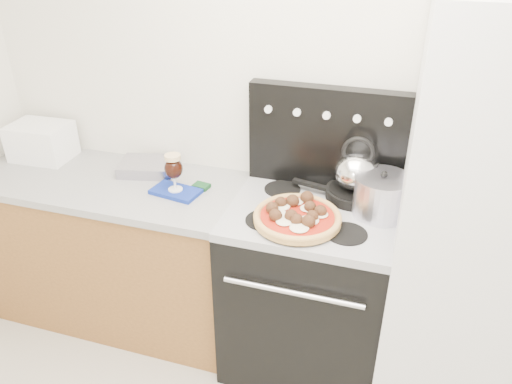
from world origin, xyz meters
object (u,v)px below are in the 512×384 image
at_px(base_cabinet, 118,252).
at_px(toaster_oven, 42,141).
at_px(oven_mitt, 176,192).
at_px(pizza, 297,216).
at_px(fridge, 476,233).
at_px(tea_kettle, 356,168).
at_px(stove_body, 307,291).
at_px(pizza_pan, 297,222).
at_px(skillet, 354,194).
at_px(stock_pot, 381,197).
at_px(beer_glass, 174,172).

xyz_separation_m(base_cabinet, toaster_oven, (-0.47, 0.13, 0.57)).
relative_size(oven_mitt, pizza, 0.62).
relative_size(fridge, toaster_oven, 5.97).
xyz_separation_m(base_cabinet, tea_kettle, (1.27, 0.15, 0.65)).
bearing_deg(base_cabinet, fridge, -1.59).
bearing_deg(stove_body, pizza, -107.79).
bearing_deg(stove_body, pizza_pan, -107.79).
relative_size(skillet, stock_pot, 1.09).
height_order(stove_body, skillet, skillet).
bearing_deg(fridge, tea_kettle, 159.83).
bearing_deg(fridge, oven_mitt, 179.37).
bearing_deg(oven_mitt, pizza_pan, -10.39).
bearing_deg(skillet, tea_kettle, 0.00).
bearing_deg(stock_pot, pizza_pan, -150.85).
relative_size(base_cabinet, fridge, 0.76).
distance_m(base_cabinet, oven_mitt, 0.64).
xyz_separation_m(stove_body, skillet, (0.17, 0.17, 0.50)).
bearing_deg(pizza_pan, pizza, 0.00).
xyz_separation_m(fridge, pizza, (-0.74, -0.10, 0.01)).
bearing_deg(stock_pot, toaster_oven, 177.24).
distance_m(skillet, stock_pot, 0.18).
distance_m(beer_glass, pizza_pan, 0.66).
bearing_deg(toaster_oven, oven_mitt, -12.59).
relative_size(stove_body, skillet, 3.30).
xyz_separation_m(oven_mitt, pizza, (0.64, -0.12, 0.05)).
distance_m(fridge, toaster_oven, 2.28).
bearing_deg(toaster_oven, skillet, -1.71).
bearing_deg(skillet, base_cabinet, -173.43).
height_order(beer_glass, pizza_pan, beer_glass).
relative_size(beer_glass, pizza_pan, 0.54).
xyz_separation_m(beer_glass, pizza_pan, (0.64, -0.12, -0.09)).
xyz_separation_m(toaster_oven, pizza, (1.54, -0.28, -0.04)).
xyz_separation_m(toaster_oven, beer_glass, (0.89, -0.16, 0.02)).
height_order(pizza_pan, pizza, pizza).
xyz_separation_m(oven_mitt, pizza_pan, (0.64, -0.12, 0.02)).
xyz_separation_m(stove_body, pizza_pan, (-0.04, -0.13, 0.49)).
bearing_deg(beer_glass, skillet, 12.01).
bearing_deg(skillet, oven_mitt, -167.99).
height_order(base_cabinet, stove_body, stove_body).
xyz_separation_m(pizza, tea_kettle, (0.21, 0.30, 0.12)).
bearing_deg(stock_pot, base_cabinet, -178.55).
bearing_deg(oven_mitt, skillet, 12.01).
bearing_deg(pizza_pan, oven_mitt, 169.61).
height_order(oven_mitt, stock_pot, stock_pot).
bearing_deg(tea_kettle, beer_glass, -167.23).
bearing_deg(fridge, beer_glass, 179.37).
distance_m(toaster_oven, skillet, 1.74).
xyz_separation_m(base_cabinet, oven_mitt, (0.42, -0.03, 0.48)).
relative_size(oven_mitt, tea_kettle, 1.06).
bearing_deg(toaster_oven, pizza_pan, -12.67).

